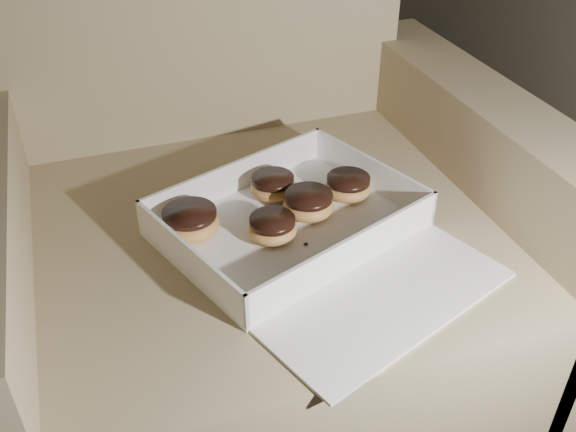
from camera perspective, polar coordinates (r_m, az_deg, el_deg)
The scene contains 10 objects.
armchair at distance 1.21m, azimuth -3.35°, elevation -3.54°, with size 0.98×0.83×1.03m.
bakery_box at distance 1.01m, azimuth 1.61°, elevation -1.64°, with size 0.51×0.55×0.07m.
donut_a at distance 1.05m, azimuth 1.84°, elevation 1.09°, with size 0.08×0.08×0.04m.
donut_b at distance 1.10m, azimuth -1.34°, elevation 2.70°, with size 0.08×0.08×0.04m.
donut_c at distance 1.01m, azimuth -8.68°, elevation -0.52°, with size 0.09×0.09×0.05m.
donut_d at distance 1.00m, azimuth -1.39°, elevation -1.04°, with size 0.08×0.08×0.04m.
donut_e at distance 1.10m, azimuth 5.36°, elevation 2.65°, with size 0.08×0.08×0.04m.
crumb_a at distance 0.99m, azimuth 1.60°, elevation -2.50°, with size 0.01×0.01×0.00m, color black.
crumb_b at distance 0.94m, azimuth -7.11°, elevation -5.39°, with size 0.01×0.01×0.00m, color black.
crumb_c at distance 0.91m, azimuth -2.35°, elevation -6.62°, with size 0.01×0.01×0.00m, color black.
Camera 1 is at (0.63, -0.25, 1.08)m, focal length 40.00 mm.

